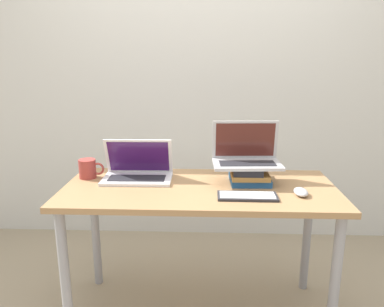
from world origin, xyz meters
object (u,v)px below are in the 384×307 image
object	(u,v)px
laptop_on_books	(246,156)
mouse	(301,192)
laptop_left	(138,171)
book_stack	(249,174)
mug	(88,169)
wireless_keyboard	(247,196)

from	to	relation	value
laptop_on_books	mouse	xyz separation A→B (m)	(0.25, -0.21, -0.13)
laptop_left	book_stack	distance (m)	0.61
mouse	mug	size ratio (longest dim) A/B	0.79
laptop_left	mug	size ratio (longest dim) A/B	2.67
book_stack	mouse	distance (m)	0.31
laptop_on_books	wireless_keyboard	bearing A→B (deg)	-93.49
laptop_left	laptop_on_books	size ratio (longest dim) A/B	1.03
book_stack	mug	xyz separation A→B (m)	(-0.90, 0.04, 0.01)
laptop_left	mouse	distance (m)	0.88
laptop_left	laptop_on_books	world-z (taller)	laptop_on_books
laptop_on_books	mug	world-z (taller)	laptop_on_books
laptop_left	mug	world-z (taller)	laptop_left
mouse	laptop_on_books	bearing A→B (deg)	140.67
laptop_on_books	mug	xyz separation A→B (m)	(-0.88, 0.02, -0.09)
mouse	mug	world-z (taller)	mug
laptop_left	mouse	world-z (taller)	laptop_left
book_stack	laptop_on_books	distance (m)	0.10
wireless_keyboard	mug	bearing A→B (deg)	162.53
wireless_keyboard	mouse	distance (m)	0.27
book_stack	mug	world-z (taller)	mug
book_stack	wireless_keyboard	size ratio (longest dim) A/B	0.87
laptop_on_books	mouse	size ratio (longest dim) A/B	3.31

